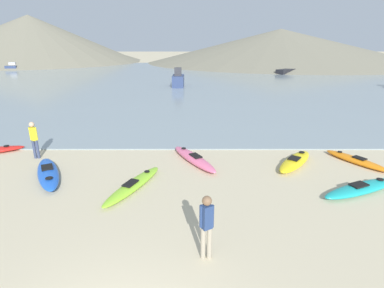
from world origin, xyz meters
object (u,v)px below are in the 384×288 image
(kayak_on_sand_3, at_px, (356,160))
(moored_boat_3, at_px, (178,80))
(kayak_on_sand_0, at_px, (361,188))
(kayak_on_sand_4, at_px, (295,161))
(moored_boat_0, at_px, (285,71))
(kayak_on_sand_1, at_px, (48,173))
(person_near_foreground, at_px, (206,224))
(kayak_on_sand_2, at_px, (194,158))
(kayak_on_sand_6, at_px, (133,185))
(person_near_waterline, at_px, (34,138))
(moored_boat_1, at_px, (14,67))

(kayak_on_sand_3, xyz_separation_m, moored_boat_3, (-9.00, 24.59, 0.71))
(kayak_on_sand_0, bearing_deg, kayak_on_sand_4, 121.57)
(kayak_on_sand_0, relative_size, moored_boat_0, 0.88)
(kayak_on_sand_1, height_order, person_near_foreground, person_near_foreground)
(kayak_on_sand_3, relative_size, moored_boat_0, 0.71)
(kayak_on_sand_0, xyz_separation_m, moored_boat_3, (-7.77, 27.33, 0.70))
(kayak_on_sand_2, xyz_separation_m, kayak_on_sand_3, (7.24, -0.12, -0.04))
(kayak_on_sand_6, height_order, moored_boat_0, moored_boat_0)
(kayak_on_sand_3, relative_size, kayak_on_sand_6, 0.81)
(person_near_waterline, distance_m, moored_boat_0, 46.65)
(person_near_foreground, relative_size, person_near_waterline, 0.99)
(person_near_foreground, relative_size, moored_boat_3, 0.52)
(kayak_on_sand_0, relative_size, moored_boat_3, 1.04)
(kayak_on_sand_6, distance_m, moored_boat_0, 47.11)
(kayak_on_sand_0, height_order, moored_boat_0, moored_boat_0)
(person_near_waterline, xyz_separation_m, moored_boat_1, (-29.10, 49.88, -0.44))
(kayak_on_sand_1, bearing_deg, kayak_on_sand_0, -6.07)
(kayak_on_sand_1, bearing_deg, person_near_foreground, -37.89)
(kayak_on_sand_3, distance_m, person_near_waterline, 14.58)
(moored_boat_0, bearing_deg, kayak_on_sand_2, -111.70)
(moored_boat_0, bearing_deg, kayak_on_sand_4, -105.99)
(kayak_on_sand_2, relative_size, kayak_on_sand_3, 1.21)
(kayak_on_sand_6, xyz_separation_m, person_near_waterline, (-5.06, 3.06, 0.86))
(kayak_on_sand_3, height_order, moored_boat_1, moored_boat_1)
(kayak_on_sand_3, height_order, moored_boat_3, moored_boat_3)
(kayak_on_sand_1, height_order, moored_boat_0, moored_boat_0)
(kayak_on_sand_3, bearing_deg, kayak_on_sand_1, -173.52)
(kayak_on_sand_2, xyz_separation_m, moored_boat_0, (16.23, 40.78, 0.27))
(person_near_waterline, bearing_deg, kayak_on_sand_0, -14.16)
(kayak_on_sand_3, distance_m, moored_boat_1, 66.74)
(person_near_waterline, bearing_deg, moored_boat_3, 76.99)
(kayak_on_sand_3, xyz_separation_m, moored_boat_1, (-43.64, 50.50, 0.41))
(moored_boat_1, bearing_deg, kayak_on_sand_1, -59.53)
(kayak_on_sand_0, bearing_deg, kayak_on_sand_6, 177.95)
(kayak_on_sand_6, bearing_deg, moored_boat_1, 122.83)
(moored_boat_0, relative_size, moored_boat_1, 0.65)
(kayak_on_sand_2, height_order, person_near_waterline, person_near_waterline)
(kayak_on_sand_2, height_order, moored_boat_3, moored_boat_3)
(kayak_on_sand_0, relative_size, kayak_on_sand_4, 1.20)
(kayak_on_sand_6, height_order, moored_boat_1, moored_boat_1)
(kayak_on_sand_2, bearing_deg, kayak_on_sand_3, -0.92)
(kayak_on_sand_0, distance_m, kayak_on_sand_1, 11.90)
(kayak_on_sand_1, relative_size, person_near_foreground, 1.99)
(kayak_on_sand_2, relative_size, person_near_waterline, 1.97)
(person_near_waterline, bearing_deg, kayak_on_sand_3, -2.43)
(kayak_on_sand_6, xyz_separation_m, moored_boat_0, (18.46, 43.34, 0.31))
(moored_boat_3, bearing_deg, kayak_on_sand_4, -75.94)
(person_near_foreground, bearing_deg, moored_boat_1, 122.88)
(person_near_waterline, height_order, moored_boat_0, person_near_waterline)
(kayak_on_sand_2, bearing_deg, kayak_on_sand_1, -164.64)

